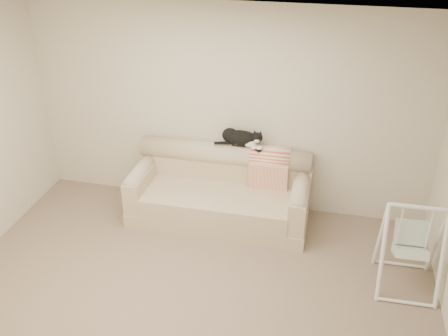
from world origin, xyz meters
name	(u,v)px	position (x,y,z in m)	size (l,w,h in m)	color
ground_plane	(186,304)	(0.00, 0.00, 0.00)	(5.00, 5.00, 0.00)	#7A6854
room_shell	(179,172)	(0.00, 0.00, 1.53)	(5.04, 4.04, 2.60)	beige
sofa	(220,192)	(-0.02, 1.62, 0.35)	(2.20, 0.93, 0.90)	tan
remote_a	(239,145)	(0.16, 1.86, 0.91)	(0.18, 0.05, 0.03)	black
remote_b	(256,149)	(0.38, 1.81, 0.91)	(0.16, 0.15, 0.02)	black
tuxedo_cat	(241,138)	(0.18, 1.87, 1.01)	(0.61, 0.25, 0.24)	black
throw_blanket	(270,162)	(0.56, 1.84, 0.72)	(0.49, 0.38, 0.58)	#D2502F
baby_swing	(410,246)	(2.15, 0.80, 0.50)	(0.62, 0.66, 1.00)	white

